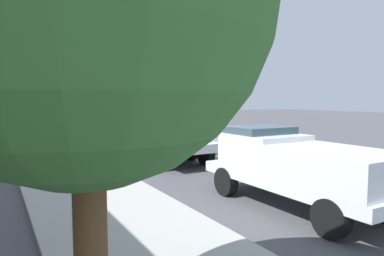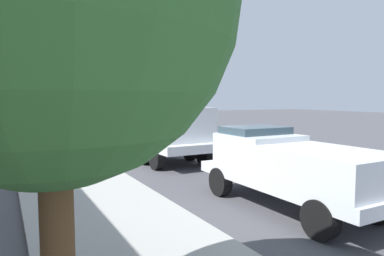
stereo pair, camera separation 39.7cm
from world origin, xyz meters
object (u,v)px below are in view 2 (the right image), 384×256
object	(u,v)px
utility_bucket_truck	(154,124)
passing_minivan	(182,123)
traffic_cone_mid_front	(163,139)
traffic_signal_mast	(70,49)
service_pickup_truck	(291,166)

from	to	relation	value
utility_bucket_truck	passing_minivan	world-z (taller)	utility_bucket_truck
traffic_cone_mid_front	traffic_signal_mast	distance (m)	7.60
utility_bucket_truck	passing_minivan	bearing A→B (deg)	-32.21
service_pickup_truck	traffic_signal_mast	size ratio (longest dim) A/B	0.70
utility_bucket_truck	service_pickup_truck	xyz separation A→B (m)	(-9.25, -0.49, -0.52)
passing_minivan	traffic_cone_mid_front	world-z (taller)	passing_minivan
utility_bucket_truck	traffic_cone_mid_front	distance (m)	4.56
traffic_cone_mid_front	service_pickup_truck	bearing A→B (deg)	173.40
traffic_cone_mid_front	traffic_signal_mast	xyz separation A→B (m)	(-1.27, 5.56, 5.03)
utility_bucket_truck	service_pickup_truck	distance (m)	9.28
traffic_signal_mast	utility_bucket_truck	bearing A→B (deg)	-126.58
service_pickup_truck	passing_minivan	distance (m)	18.17
service_pickup_truck	passing_minivan	bearing A→B (deg)	-15.11
utility_bucket_truck	traffic_signal_mast	distance (m)	5.82
passing_minivan	traffic_signal_mast	world-z (taller)	traffic_signal_mast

